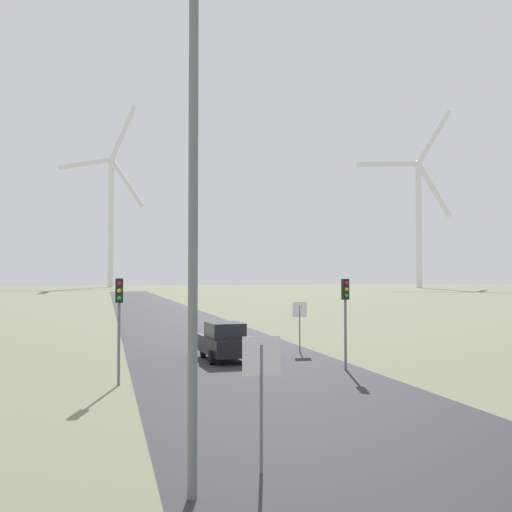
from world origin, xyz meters
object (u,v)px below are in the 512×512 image
Objects in this scene: traffic_light_post_near_left at (119,307)px; traffic_light_post_near_right at (345,303)px; stop_sign_near at (261,377)px; wind_turbine_left at (111,208)px; stop_sign_far at (300,317)px; wind_turbine_center at (419,210)px; streetlamp at (194,79)px; car_approaching at (224,341)px.

traffic_light_post_near_right is at bearing 8.35° from traffic_light_post_near_left.
wind_turbine_left reaches higher than stop_sign_near.
traffic_light_post_near_right is at bearing -90.44° from stop_sign_far.
wind_turbine_left is 119.60m from wind_turbine_center.
streetlamp is at bearing -146.60° from stop_sign_near.
stop_sign_near reaches higher than stop_sign_far.
traffic_light_post_near_right is at bearing 57.37° from streetlamp.
traffic_light_post_near_right is (6.97, 12.29, 0.93)m from stop_sign_near.
stop_sign_near is 1.05× the size of stop_sign_far.
wind_turbine_left reaches higher than stop_sign_far.
traffic_light_post_near_left is (-9.64, -7.89, 1.04)m from stop_sign_far.
wind_turbine_center reaches higher than streetlamp.
wind_turbine_center reaches higher than stop_sign_near.
wind_turbine_center is (108.39, 186.25, 26.87)m from stop_sign_near.
traffic_light_post_near_left is 209.17m from wind_turbine_center.
car_approaching is 0.06× the size of wind_turbine_left.
streetlamp is at bearing -120.42° from wind_turbine_center.
traffic_light_post_near_right is 203.03m from wind_turbine_center.
stop_sign_near is 0.71× the size of traffic_light_post_near_left.
traffic_light_post_near_right reaches higher than car_approaching.
stop_sign_far is (8.58, 19.80, -5.82)m from streetlamp.
streetlamp is 16.53m from traffic_light_post_near_right.
stop_sign_far is 0.04× the size of wind_turbine_left.
traffic_light_post_near_left is at bearing -140.71° from stop_sign_far.
traffic_light_post_near_right is 0.93× the size of car_approaching.
wind_turbine_left reaches higher than car_approaching.
car_approaching is (-4.57, -2.30, -0.95)m from stop_sign_far.
traffic_light_post_near_right is at bearing -42.74° from car_approaching.
car_approaching is (4.01, 17.50, -6.77)m from streetlamp.
wind_turbine_center is (109.95, 187.28, 21.15)m from streetlamp.
traffic_light_post_near_right is at bearing 60.45° from stop_sign_near.
stop_sign_far is at bearing -121.19° from wind_turbine_center.
wind_turbine_center reaches higher than traffic_light_post_near_left.
stop_sign_far is at bearing 66.58° from streetlamp.
wind_turbine_left is at bearing 89.95° from streetlamp.
stop_sign_near is (1.56, 1.03, -5.72)m from streetlamp.
streetlamp is 12.88m from traffic_light_post_near_left.
car_approaching is 202.06m from wind_turbine_center.
car_approaching is at bearing 137.26° from traffic_light_post_near_right.
car_approaching is 0.06× the size of wind_turbine_center.
stop_sign_far is at bearing 69.50° from stop_sign_near.
traffic_light_post_near_left is at bearing -90.32° from wind_turbine_left.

